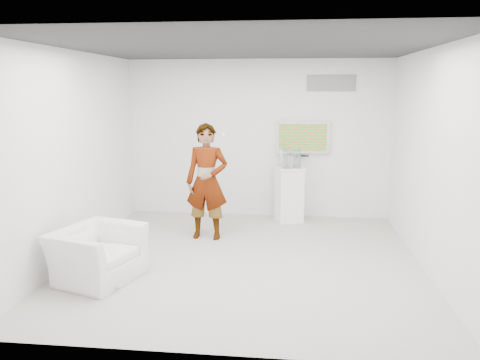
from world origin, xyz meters
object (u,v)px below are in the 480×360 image
Objects in this scene: person at (207,182)px; floor_uplight at (297,211)px; tv at (303,137)px; pedestal at (289,194)px; armchair at (97,254)px.

person is 2.20m from floor_uplight.
tv is 0.98× the size of pedestal.
floor_uplight is at bearing -21.16° from armchair.
person reaches higher than pedestal.
tv reaches higher than pedestal.
tv is 2.25m from person.
tv is 0.52× the size of person.
tv is 0.95× the size of armchair.
armchair is at bearing -129.09° from pedestal.
pedestal is at bearing -126.41° from tv.
armchair is 3.92m from pedestal.
pedestal reaches higher than floor_uplight.
person is at bearing -137.40° from floor_uplight.
tv is 1.43m from floor_uplight.
person is at bearing -138.86° from pedestal.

